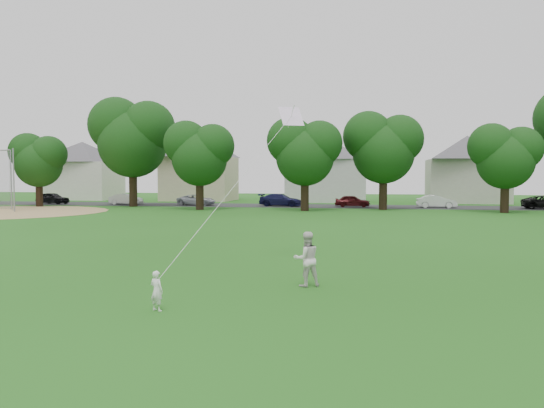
# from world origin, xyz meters

# --- Properties ---
(ground) EXTENTS (160.00, 160.00, 0.00)m
(ground) POSITION_xyz_m (0.00, 0.00, 0.00)
(ground) COLOR #1B5112
(ground) RESTS_ON ground
(street) EXTENTS (90.00, 7.00, 0.01)m
(street) POSITION_xyz_m (0.00, 42.00, 0.01)
(street) COLOR #2D2D30
(street) RESTS_ON ground
(toddler) EXTENTS (0.39, 0.32, 0.92)m
(toddler) POSITION_xyz_m (0.31, -0.73, 0.46)
(toddler) COLOR white
(toddler) RESTS_ON ground
(older_boy) EXTENTS (0.91, 0.84, 1.52)m
(older_boy) POSITION_xyz_m (3.33, 2.54, 0.76)
(older_boy) COLOR silver
(older_boy) RESTS_ON ground
(kite) EXTENTS (1.56, 4.35, 9.10)m
(kite) POSITION_xyz_m (1.28, 3.10, 2.92)
(kite) COLOR white
(kite) RESTS_ON ground
(tree_row) EXTENTS (83.64, 10.40, 11.26)m
(tree_row) POSITION_xyz_m (1.19, 36.05, 6.49)
(tree_row) COLOR black
(tree_row) RESTS_ON ground
(parked_cars) EXTENTS (63.76, 2.28, 1.27)m
(parked_cars) POSITION_xyz_m (2.71, 41.00, 0.62)
(parked_cars) COLOR black
(parked_cars) RESTS_ON ground
(house_row) EXTENTS (76.56, 13.26, 9.92)m
(house_row) POSITION_xyz_m (-0.54, 52.00, 4.72)
(house_row) COLOR white
(house_row) RESTS_ON ground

